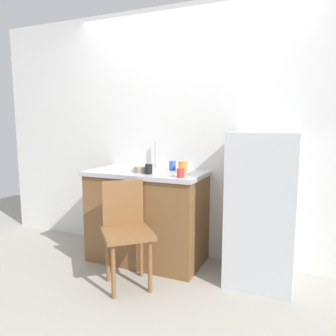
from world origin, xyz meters
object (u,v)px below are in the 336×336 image
chair (126,228)px  terracotta_bowl (142,169)px  cup_orange (183,167)px  refrigerator (263,208)px  cup_black (149,169)px  cup_blue (172,166)px  cup_red (181,173)px  dish_tray (128,167)px

chair → terracotta_bowl: bearing=57.0°
chair → cup_orange: 0.82m
refrigerator → terracotta_bowl: (-1.13, -0.11, 0.29)m
chair → cup_orange: bearing=23.1°
chair → cup_black: cup_black is taller
cup_blue → cup_orange: cup_orange is taller
refrigerator → cup_red: 0.78m
chair → cup_red: cup_red is taller
terracotta_bowl → cup_blue: 0.33m
refrigerator → cup_red: bearing=-161.5°
terracotta_bowl → cup_orange: bearing=28.8°
dish_tray → terracotta_bowl: 0.24m
dish_tray → cup_blue: size_ratio=3.05×
chair → cup_orange: size_ratio=8.59×
terracotta_bowl → cup_orange: (0.35, 0.19, 0.02)m
cup_blue → terracotta_bowl: bearing=-130.2°
terracotta_bowl → cup_black: size_ratio=1.42×
dish_tray → cup_blue: 0.46m
cup_black → cup_blue: 0.33m
cup_black → cup_blue: (0.11, 0.31, -0.00)m
cup_orange → cup_red: size_ratio=1.28×
refrigerator → cup_blue: (-0.91, 0.14, 0.30)m
cup_red → dish_tray: bearing=162.1°
chair → terracotta_bowl: (-0.07, 0.42, 0.45)m
refrigerator → cup_blue: 0.97m
terracotta_bowl → cup_orange: cup_orange is taller
refrigerator → cup_orange: size_ratio=12.69×
terracotta_bowl → cup_orange: 0.40m
cup_red → terracotta_bowl: bearing=165.6°
dish_tray → refrigerator: bearing=0.5°
dish_tray → cup_orange: (0.56, 0.09, 0.03)m
cup_blue → chair: bearing=-102.1°
refrigerator → cup_orange: (-0.78, 0.08, 0.31)m
dish_tray → terracotta_bowl: bearing=-24.9°
chair → cup_blue: cup_blue is taller
cup_blue → cup_red: bearing=-57.6°
refrigerator → chair: bearing=-153.2°
cup_black → cup_red: cup_black is taller
dish_tray → cup_black: 0.36m
refrigerator → cup_orange: bearing=174.2°
chair → terracotta_bowl: size_ratio=6.66×
chair → dish_tray: dish_tray is taller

